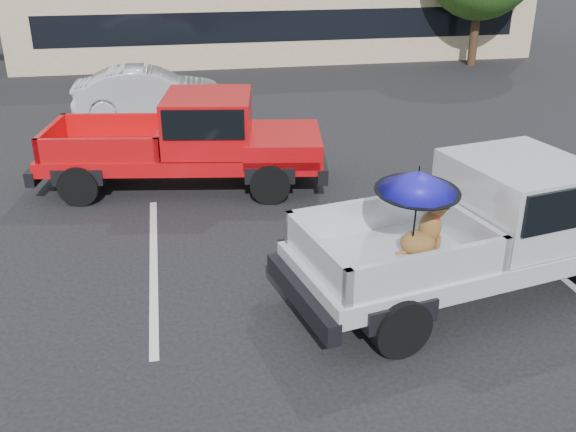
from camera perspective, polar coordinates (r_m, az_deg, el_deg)
name	(u,v)px	position (r m, az deg, el deg)	size (l,w,h in m)	color
ground	(379,313)	(8.87, 8.09, -8.54)	(90.00, 90.00, 0.00)	black
stripe_left	(154,264)	(10.20, -11.86, -4.20)	(0.12, 5.00, 0.01)	silver
stripe_right	(509,232)	(11.64, 19.05, -1.37)	(0.12, 5.00, 0.01)	silver
silver_pickup	(502,219)	(9.46, 18.52, -0.23)	(5.96, 3.04, 2.06)	black
red_pickup	(201,137)	(12.82, -7.77, 6.95)	(5.90, 2.86, 1.86)	black
silver_sedan	(149,92)	(18.42, -12.27, 10.75)	(1.41, 4.03, 1.33)	silver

